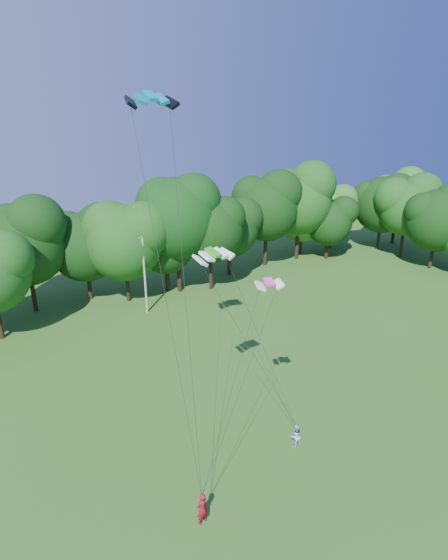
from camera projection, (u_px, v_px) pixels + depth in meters
utility_pole at (145, 274)px, 44.78m from camera, size 1.65×0.48×8.40m
kite_flyer_left at (202, 509)px, 22.31m from camera, size 0.78×0.60×1.91m
kite_flyer_right at (296, 436)px, 27.52m from camera, size 0.84×0.68×1.63m
kite_teal at (150, 96)px, 22.92m from camera, size 2.78×1.35×0.59m
kite_green at (213, 252)px, 24.27m from camera, size 2.43×1.35×0.39m
kite_pink at (269, 282)px, 23.28m from camera, size 1.68×1.13×0.27m
tree_back_center at (177, 215)px, 48.48m from camera, size 10.12×10.12×14.72m
tree_back_east at (303, 210)px, 62.98m from camera, size 7.26×7.26×10.56m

